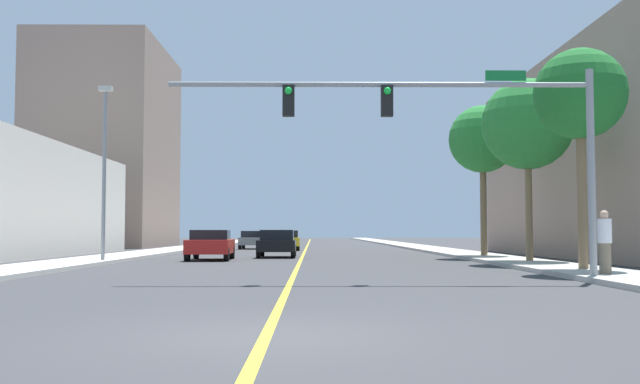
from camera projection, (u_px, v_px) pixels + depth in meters
ground at (305, 250)px, 50.96m from camera, size 192.00×192.00×0.00m
sidewalk_left at (179, 249)px, 50.89m from camera, size 2.79×168.00×0.15m
sidewalk_right at (431, 249)px, 51.05m from camera, size 2.79×168.00×0.15m
lane_marking_center at (305, 250)px, 50.96m from camera, size 0.16×144.00×0.01m
building_left_far at (107, 147)px, 62.70m from camera, size 10.05×15.30×17.56m
traffic_signal_mast at (450, 120)px, 19.11m from camera, size 11.49×0.36×5.57m
street_lamp at (104, 162)px, 29.71m from camera, size 0.56×0.28×7.31m
palm_near at (580, 96)px, 22.81m from camera, size 2.94×2.94×7.08m
palm_mid at (528, 125)px, 29.28m from camera, size 3.77×3.77×7.50m
palm_far at (483, 140)px, 35.77m from camera, size 3.41×3.41×7.55m
car_red at (211, 244)px, 33.06m from camera, size 2.09×4.20×1.40m
car_black at (277, 243)px, 36.60m from camera, size 1.96×3.92×1.41m
car_gray at (252, 239)px, 54.41m from camera, size 1.84×4.35×1.38m
car_yellow at (287, 240)px, 50.65m from camera, size 1.87×4.54×1.41m
pedestrian at (605, 242)px, 19.67m from camera, size 0.38×0.38×1.77m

